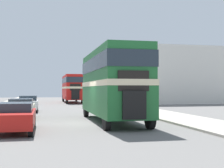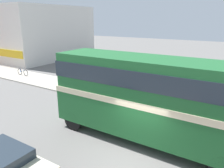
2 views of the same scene
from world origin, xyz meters
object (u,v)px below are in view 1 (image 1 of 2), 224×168
at_px(car_parked_near, 15,116).
at_px(car_parked_mid, 21,108).
at_px(pedestrian_walking, 135,99).
at_px(bus_distant, 72,86).
at_px(double_decker_bus, 112,80).
at_px(bicycle_on_pavement, 123,102).
at_px(car_parked_far, 28,103).

bearing_deg(car_parked_near, car_parked_mid, 91.61).
xyz_separation_m(car_parked_near, pedestrian_walking, (9.88, 13.03, 0.37)).
bearing_deg(car_parked_near, bus_distant, 80.28).
relative_size(double_decker_bus, bicycle_on_pavement, 5.64).
xyz_separation_m(double_decker_bus, bicycle_on_pavement, (5.01, 16.79, -2.13)).
bearing_deg(car_parked_near, bicycle_on_pavement, 62.40).
distance_m(bus_distant, car_parked_near, 32.79).
height_order(car_parked_mid, bicycle_on_pavement, car_parked_mid).
distance_m(bus_distant, car_parked_far, 19.81).
height_order(car_parked_near, car_parked_mid, car_parked_near).
distance_m(car_parked_far, bicycle_on_pavement, 12.58).
bearing_deg(pedestrian_walking, bus_distant, 102.73).
distance_m(car_parked_mid, car_parked_far, 6.73).
distance_m(car_parked_near, car_parked_far, 13.34).
xyz_separation_m(car_parked_near, bicycle_on_pavement, (10.54, 20.16, -0.25)).
bearing_deg(car_parked_mid, car_parked_far, 88.69).
distance_m(double_decker_bus, pedestrian_walking, 10.71).
height_order(double_decker_bus, car_parked_mid, double_decker_bus).
bearing_deg(pedestrian_walking, car_parked_mid, -147.46).
bearing_deg(car_parked_far, car_parked_mid, -91.31).
xyz_separation_m(car_parked_far, pedestrian_walking, (9.91, -0.31, 0.35)).
xyz_separation_m(double_decker_bus, car_parked_near, (-5.53, -3.37, -1.88)).
xyz_separation_m(double_decker_bus, car_parked_far, (-5.56, 9.97, -1.86)).
xyz_separation_m(car_parked_mid, pedestrian_walking, (10.06, 6.42, 0.37)).
bearing_deg(car_parked_mid, bus_distant, 77.44).
bearing_deg(double_decker_bus, car_parked_near, -148.64).
distance_m(bus_distant, pedestrian_walking, 19.77).
distance_m(pedestrian_walking, bicycle_on_pavement, 7.18).
bearing_deg(bus_distant, bicycle_on_pavement, -67.54).
height_order(double_decker_bus, car_parked_near, double_decker_bus).
bearing_deg(pedestrian_walking, car_parked_near, -127.15).
xyz_separation_m(car_parked_near, car_parked_far, (-0.03, 13.34, 0.02)).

